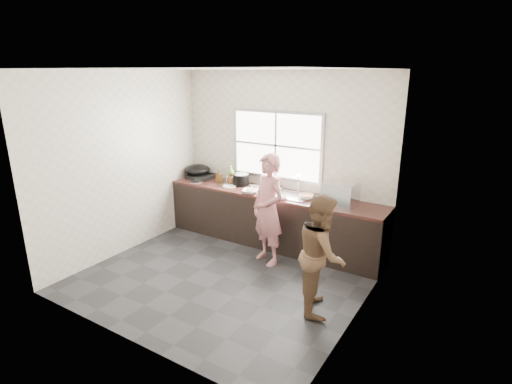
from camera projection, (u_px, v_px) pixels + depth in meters
The scene contains 30 objects.
floor at pixel (225, 277), 5.42m from camera, with size 3.60×3.20×0.01m, color #262628.
ceiling at pixel (219, 68), 4.63m from camera, with size 3.60×3.20×0.01m, color silver.
wall_back at pixel (282, 158), 6.33m from camera, with size 3.60×0.01×2.70m, color beige.
wall_left at pixel (124, 164), 5.94m from camera, with size 0.01×3.20×2.70m, color silver.
wall_right at pixel (363, 205), 4.12m from camera, with size 0.01×3.20×2.70m, color silver.
wall_front at pixel (120, 219), 3.72m from camera, with size 3.60×0.01×2.70m, color beige.
cabinet at pixel (272, 220), 6.35m from camera, with size 3.60×0.62×0.82m, color black.
countertop at pixel (272, 194), 6.22m from camera, with size 3.60×0.64×0.04m, color #391C17.
sink at pixel (292, 196), 6.04m from camera, with size 0.55×0.45×0.02m, color silver.
faucet at pixel (298, 184), 6.16m from camera, with size 0.02×0.02×0.30m, color silver.
window_frame at pixel (277, 145), 6.31m from camera, with size 1.60×0.05×1.10m, color #9EA0A5.
window_glazing at pixel (276, 145), 6.29m from camera, with size 1.50×0.01×1.00m, color white.
woman at pixel (268, 213), 5.64m from camera, with size 0.55×0.36×1.50m, color #C9787B.
person_side at pixel (322, 254), 4.51m from camera, with size 0.68×0.53×1.39m, color brown.
cutting_board at pixel (270, 188), 6.36m from camera, with size 0.41×0.41×0.04m, color #302012.
cleaver at pixel (257, 186), 6.43m from camera, with size 0.20×0.10×0.01m, color silver.
bowl_mince at pixel (250, 191), 6.17m from camera, with size 0.24×0.24×0.06m, color silver.
bowl_crabs at pixel (306, 197), 5.90m from camera, with size 0.18×0.18×0.06m, color silver.
bowl_held at pixel (282, 197), 5.89m from camera, with size 0.18×0.18×0.06m, color white.
black_pot at pixel (241, 180), 6.59m from camera, with size 0.26×0.26×0.19m, color black.
plate_food at pixel (230, 186), 6.53m from camera, with size 0.22×0.22×0.02m, color white.
bottle_green at pixel (231, 174), 6.71m from camera, with size 0.12×0.12×0.30m, color #3D7A28.
bottle_brown_tall at pixel (219, 177), 6.76m from camera, with size 0.09×0.09×0.19m, color #4F3513.
bottle_brown_short at pixel (231, 179), 6.64m from camera, with size 0.14×0.14×0.18m, color #512E14.
glass_jar at pixel (228, 179), 6.81m from camera, with size 0.07×0.07×0.10m, color white.
burner at pixel (202, 176), 7.07m from camera, with size 0.44×0.44×0.07m, color black.
wok at pixel (197, 169), 7.06m from camera, with size 0.45×0.45×0.17m, color black.
dish_rack at pixel (340, 194), 5.56m from camera, with size 0.45×0.32×0.34m, color silver.
pot_lid_left at pixel (196, 181), 6.83m from camera, with size 0.24×0.24×0.01m, color silver.
pot_lid_right at pixel (226, 185), 6.58m from camera, with size 0.26×0.26×0.01m, color silver.
Camera 1 is at (2.92, -3.89, 2.68)m, focal length 28.00 mm.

